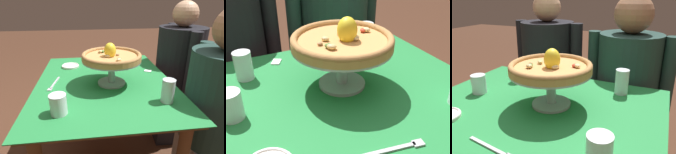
% 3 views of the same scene
% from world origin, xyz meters
% --- Properties ---
extents(dining_table, '(1.07, 0.85, 0.75)m').
position_xyz_m(dining_table, '(0.00, 0.00, 0.62)').
color(dining_table, brown).
rests_on(dining_table, ground).
extents(pizza_stand, '(0.35, 0.35, 0.16)m').
position_xyz_m(pizza_stand, '(0.05, 0.04, 0.86)').
color(pizza_stand, '#B7B7C1').
rests_on(pizza_stand, dining_table).
extents(pizza, '(0.36, 0.36, 0.10)m').
position_xyz_m(pizza, '(0.05, 0.04, 0.93)').
color(pizza, tan).
rests_on(pizza, pizza_stand).
extents(water_glass_front_right, '(0.08, 0.08, 0.10)m').
position_xyz_m(water_glass_front_right, '(0.35, -0.24, 0.79)').
color(water_glass_front_right, white).
rests_on(water_glass_front_right, dining_table).
extents(water_glass_back_right, '(0.07, 0.07, 0.12)m').
position_xyz_m(water_glass_back_right, '(0.31, 0.30, 0.80)').
color(water_glass_back_right, silver).
rests_on(water_glass_back_right, dining_table).
extents(water_glass_side_left, '(0.07, 0.07, 0.09)m').
position_xyz_m(water_glass_side_left, '(-0.34, 0.01, 0.79)').
color(water_glass_side_left, white).
rests_on(water_glass_side_left, dining_table).
extents(water_glass_back_left, '(0.07, 0.07, 0.11)m').
position_xyz_m(water_glass_back_left, '(-0.27, 0.25, 0.80)').
color(water_glass_back_left, white).
rests_on(water_glass_back_left, dining_table).
extents(side_plate, '(0.13, 0.13, 0.02)m').
position_xyz_m(side_plate, '(-0.29, -0.24, 0.76)').
color(side_plate, silver).
rests_on(side_plate, dining_table).
extents(dinner_fork, '(0.20, 0.05, 0.01)m').
position_xyz_m(dinner_fork, '(0.02, -0.32, 0.75)').
color(dinner_fork, '#B7B7C1').
rests_on(dinner_fork, dining_table).
extents(sugar_packet, '(0.06, 0.06, 0.00)m').
position_xyz_m(sugar_packet, '(-0.12, 0.33, 0.75)').
color(sugar_packet, white).
rests_on(sugar_packet, dining_table).
extents(diner_left, '(0.53, 0.39, 1.23)m').
position_xyz_m(diner_left, '(-0.29, 0.65, 0.61)').
color(diner_left, black).
rests_on(diner_left, ground).
extents(diner_right, '(0.54, 0.40, 1.22)m').
position_xyz_m(diner_right, '(0.29, 0.62, 0.61)').
color(diner_right, gray).
rests_on(diner_right, ground).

